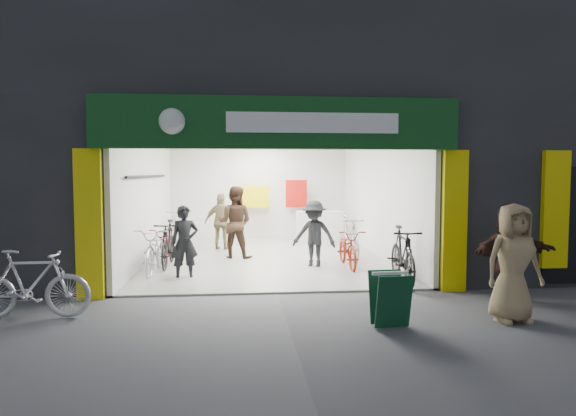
{
  "coord_description": "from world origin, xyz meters",
  "views": [
    {
      "loc": [
        -0.71,
        -9.09,
        2.19
      ],
      "look_at": [
        0.33,
        1.5,
        1.45
      ],
      "focal_mm": 32.0,
      "sensor_mm": 36.0,
      "label": 1
    }
  ],
  "objects": [
    {
      "name": "customer_c",
      "position": [
        1.02,
        2.45,
        0.77
      ],
      "size": [
        1.15,
        0.93,
        1.55
      ],
      "primitive_type": "imported",
      "rotation": [
        0.0,
        0.0,
        -0.41
      ],
      "color": "black",
      "rests_on": "ground"
    },
    {
      "name": "sandwich_board",
      "position": [
        1.42,
        -2.13,
        0.43
      ],
      "size": [
        0.53,
        0.54,
        0.77
      ],
      "rotation": [
        0.0,
        0.0,
        0.06
      ],
      "color": "#0F3C23",
      "rests_on": "ground"
    },
    {
      "name": "bike_left_midback",
      "position": [
        -2.5,
        3.68,
        0.42
      ],
      "size": [
        0.69,
        1.64,
        0.84
      ],
      "primitive_type": "imported",
      "rotation": [
        0.0,
        0.0,
        -0.08
      ],
      "color": "maroon",
      "rests_on": "ground"
    },
    {
      "name": "building",
      "position": [
        0.91,
        4.99,
        4.31
      ],
      "size": [
        17.0,
        10.27,
        8.0
      ],
      "color": "#232326",
      "rests_on": "ground"
    },
    {
      "name": "customer_d",
      "position": [
        -1.17,
        5.29,
        0.81
      ],
      "size": [
        1.0,
        0.55,
        1.62
      ],
      "primitive_type": "imported",
      "rotation": [
        0.0,
        0.0,
        2.97
      ],
      "color": "olive",
      "rests_on": "ground"
    },
    {
      "name": "bike_left_front",
      "position": [
        -2.5,
        2.18,
        0.5
      ],
      "size": [
        0.7,
        1.92,
        1.0
      ],
      "primitive_type": "imported",
      "rotation": [
        0.0,
        0.0,
        -0.02
      ],
      "color": "silver",
      "rests_on": "ground"
    },
    {
      "name": "customer_b",
      "position": [
        -0.79,
        3.9,
        0.92
      ],
      "size": [
        1.06,
        0.92,
        1.85
      ],
      "primitive_type": "imported",
      "rotation": [
        0.0,
        0.0,
        2.86
      ],
      "color": "#372519",
      "rests_on": "ground"
    },
    {
      "name": "bike_right_front",
      "position": [
        2.5,
        0.6,
        0.57
      ],
      "size": [
        0.69,
        1.93,
        1.14
      ],
      "primitive_type": "imported",
      "rotation": [
        0.0,
        0.0,
        -0.08
      ],
      "color": "black",
      "rests_on": "ground"
    },
    {
      "name": "pedestrian_near",
      "position": [
        3.3,
        -2.03,
        0.87
      ],
      "size": [
        0.88,
        0.59,
        1.75
      ],
      "primitive_type": "imported",
      "rotation": [
        0.0,
        0.0,
        0.04
      ],
      "color": "#978058",
      "rests_on": "ground"
    },
    {
      "name": "bike_right_back",
      "position": [
        2.04,
        3.37,
        0.56
      ],
      "size": [
        0.6,
        1.88,
        1.12
      ],
      "primitive_type": "imported",
      "rotation": [
        0.0,
        0.0,
        0.04
      ],
      "color": "#A8A8AD",
      "rests_on": "ground"
    },
    {
      "name": "ground",
      "position": [
        0.0,
        0.0,
        0.0
      ],
      "size": [
        60.0,
        60.0,
        0.0
      ],
      "primitive_type": "plane",
      "color": "#56565B",
      "rests_on": "ground"
    },
    {
      "name": "bike_left_midfront",
      "position": [
        -2.31,
        2.84,
        0.55
      ],
      "size": [
        0.54,
        1.82,
        1.09
      ],
      "primitive_type": "imported",
      "rotation": [
        0.0,
        0.0,
        -0.02
      ],
      "color": "black",
      "rests_on": "ground"
    },
    {
      "name": "pedestrian_far",
      "position": [
        3.86,
        -0.93,
        0.84
      ],
      "size": [
        1.63,
        0.81,
        1.68
      ],
      "primitive_type": "imported",
      "rotation": [
        0.0,
        0.0,
        0.21
      ],
      "color": "#331D17",
      "rests_on": "ground"
    },
    {
      "name": "customer_a",
      "position": [
        -1.8,
        1.51,
        0.76
      ],
      "size": [
        0.61,
        0.47,
        1.52
      ],
      "primitive_type": "imported",
      "rotation": [
        0.0,
        0.0,
        0.2
      ],
      "color": "black",
      "rests_on": "ground"
    },
    {
      "name": "bike_left_back",
      "position": [
        -2.5,
        6.57,
        0.56
      ],
      "size": [
        0.88,
        1.92,
        1.11
      ],
      "primitive_type": "imported",
      "rotation": [
        0.0,
        0.0,
        -0.2
      ],
      "color": "#B1B1B6",
      "rests_on": "ground"
    },
    {
      "name": "bike_right_mid",
      "position": [
        1.8,
        2.38,
        0.45
      ],
      "size": [
        0.6,
        1.72,
        0.9
      ],
      "primitive_type": "imported",
      "rotation": [
        0.0,
        0.0,
        -0.0
      ],
      "color": "maroon",
      "rests_on": "ground"
    },
    {
      "name": "parked_bike",
      "position": [
        -3.81,
        -1.19,
        0.53
      ],
      "size": [
        1.76,
        0.52,
        1.05
      ],
      "primitive_type": "imported",
      "rotation": [
        0.0,
        0.0,
        1.59
      ],
      "color": "silver",
      "rests_on": "ground"
    }
  ]
}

